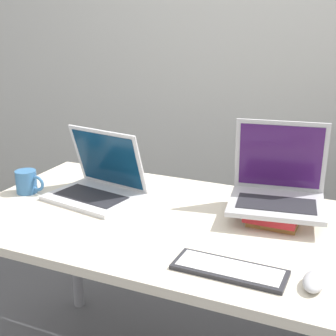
{
  "coord_description": "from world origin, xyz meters",
  "views": [
    {
      "loc": [
        0.49,
        -0.94,
        1.39
      ],
      "look_at": [
        -0.1,
        0.4,
        0.91
      ],
      "focal_mm": 50.0,
      "sensor_mm": 36.0,
      "label": 1
    }
  ],
  "objects_px": {
    "laptop_left": "(98,184)",
    "book_stack": "(276,212)",
    "wireless_keyboard": "(229,270)",
    "laptop_on_books": "(278,188)",
    "mug": "(27,182)",
    "mouse": "(314,281)"
  },
  "relations": [
    {
      "from": "laptop_left",
      "to": "book_stack",
      "type": "relative_size",
      "value": 1.39
    },
    {
      "from": "wireless_keyboard",
      "to": "book_stack",
      "type": "bearing_deg",
      "value": 83.89
    },
    {
      "from": "laptop_left",
      "to": "laptop_on_books",
      "type": "bearing_deg",
      "value": 8.53
    },
    {
      "from": "mug",
      "to": "mouse",
      "type": "bearing_deg",
      "value": -12.18
    },
    {
      "from": "mug",
      "to": "laptop_on_books",
      "type": "bearing_deg",
      "value": 10.71
    },
    {
      "from": "laptop_on_books",
      "to": "mug",
      "type": "xyz_separation_m",
      "value": [
        -0.93,
        -0.18,
        -0.06
      ]
    },
    {
      "from": "laptop_on_books",
      "to": "mouse",
      "type": "height_order",
      "value": "laptop_on_books"
    },
    {
      "from": "book_stack",
      "to": "mug",
      "type": "height_order",
      "value": "mug"
    },
    {
      "from": "laptop_left",
      "to": "laptop_on_books",
      "type": "xyz_separation_m",
      "value": [
        0.65,
        0.1,
        0.05
      ]
    },
    {
      "from": "laptop_on_books",
      "to": "wireless_keyboard",
      "type": "relative_size",
      "value": 1.14
    },
    {
      "from": "mouse",
      "to": "book_stack",
      "type": "bearing_deg",
      "value": 114.39
    },
    {
      "from": "wireless_keyboard",
      "to": "laptop_on_books",
      "type": "bearing_deg",
      "value": 85.07
    },
    {
      "from": "mouse",
      "to": "mug",
      "type": "height_order",
      "value": "mug"
    },
    {
      "from": "wireless_keyboard",
      "to": "mug",
      "type": "xyz_separation_m",
      "value": [
        -0.89,
        0.25,
        0.04
      ]
    },
    {
      "from": "laptop_on_books",
      "to": "mug",
      "type": "distance_m",
      "value": 0.95
    },
    {
      "from": "laptop_on_books",
      "to": "wireless_keyboard",
      "type": "height_order",
      "value": "laptop_on_books"
    },
    {
      "from": "mouse",
      "to": "mug",
      "type": "bearing_deg",
      "value": 167.82
    },
    {
      "from": "book_stack",
      "to": "wireless_keyboard",
      "type": "distance_m",
      "value": 0.4
    },
    {
      "from": "laptop_on_books",
      "to": "wireless_keyboard",
      "type": "bearing_deg",
      "value": -94.93
    },
    {
      "from": "laptop_left",
      "to": "book_stack",
      "type": "distance_m",
      "value": 0.66
    },
    {
      "from": "book_stack",
      "to": "laptop_on_books",
      "type": "relative_size",
      "value": 0.74
    },
    {
      "from": "laptop_on_books",
      "to": "mouse",
      "type": "relative_size",
      "value": 3.36
    }
  ]
}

